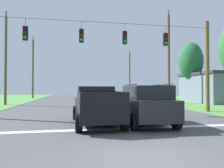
# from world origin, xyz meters

# --- Properties ---
(ground_plane) EXTENTS (120.00, 120.00, 0.00)m
(ground_plane) POSITION_xyz_m (0.00, 0.00, 0.00)
(ground_plane) COLOR #47474C
(stop_bar_stripe) EXTENTS (14.66, 0.45, 0.01)m
(stop_bar_stripe) POSITION_xyz_m (0.00, 3.79, 0.00)
(stop_bar_stripe) COLOR white
(stop_bar_stripe) RESTS_ON ground
(lane_dash_0) EXTENTS (2.50, 0.15, 0.01)m
(lane_dash_0) POSITION_xyz_m (0.00, 9.79, 0.00)
(lane_dash_0) COLOR white
(lane_dash_0) RESTS_ON ground
(lane_dash_1) EXTENTS (2.50, 0.15, 0.01)m
(lane_dash_1) POSITION_xyz_m (0.00, 16.73, 0.00)
(lane_dash_1) COLOR white
(lane_dash_1) RESTS_ON ground
(lane_dash_2) EXTENTS (2.50, 0.15, 0.01)m
(lane_dash_2) POSITION_xyz_m (0.00, 23.06, 0.00)
(lane_dash_2) COLOR white
(lane_dash_2) RESTS_ON ground
(overhead_signal_span) EXTENTS (17.43, 0.31, 7.17)m
(overhead_signal_span) POSITION_xyz_m (-0.07, 9.29, 3.99)
(overhead_signal_span) COLOR brown
(overhead_signal_span) RESTS_ON ground
(pickup_truck) EXTENTS (2.43, 5.47, 1.95)m
(pickup_truck) POSITION_xyz_m (-0.74, 5.31, 0.97)
(pickup_truck) COLOR black
(pickup_truck) RESTS_ON ground
(suv_black) EXTENTS (2.36, 4.87, 2.05)m
(suv_black) POSITION_xyz_m (1.76, 4.81, 1.06)
(suv_black) COLOR black
(suv_black) RESTS_ON ground
(distant_car_crossing_white) EXTENTS (2.07, 4.32, 1.52)m
(distant_car_crossing_white) POSITION_xyz_m (2.52, 20.74, 0.79)
(distant_car_crossing_white) COLOR silver
(distant_car_crossing_white) RESTS_ON ground
(utility_pole_mid_right) EXTENTS (0.29, 1.87, 11.54)m
(utility_pole_mid_right) POSITION_xyz_m (9.56, 18.44, 5.78)
(utility_pole_mid_right) COLOR brown
(utility_pole_mid_right) RESTS_ON ground
(utility_pole_far_right) EXTENTS (0.29, 1.68, 9.65)m
(utility_pole_far_right) POSITION_xyz_m (9.34, 36.23, 4.80)
(utility_pole_far_right) COLOR brown
(utility_pole_far_right) RESTS_ON ground
(utility_pole_mid_left) EXTENTS (0.26, 1.91, 10.36)m
(utility_pole_mid_left) POSITION_xyz_m (-9.32, 18.96, 5.21)
(utility_pole_mid_left) COLOR brown
(utility_pole_mid_left) RESTS_ON ground
(utility_pole_far_left) EXTENTS (0.31, 2.00, 11.58)m
(utility_pole_far_left) POSITION_xyz_m (-9.51, 35.06, 5.56)
(utility_pole_far_left) COLOR brown
(utility_pole_far_left) RESTS_ON ground
(tree_roadside_right) EXTENTS (3.20, 3.20, 7.97)m
(tree_roadside_right) POSITION_xyz_m (13.39, 19.93, 5.47)
(tree_roadside_right) COLOR brown
(tree_roadside_right) RESTS_ON ground
(roadside_store) EXTENTS (8.31, 8.80, 4.61)m
(roadside_store) POSITION_xyz_m (16.94, 18.53, 1.92)
(roadside_store) COLOR slate
(roadside_store) RESTS_ON ground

